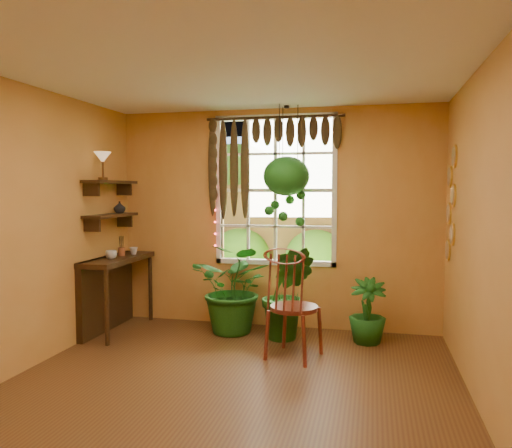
{
  "coord_description": "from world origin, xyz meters",
  "views": [
    {
      "loc": [
        1.18,
        -3.81,
        1.71
      ],
      "look_at": [
        0.02,
        1.15,
        1.36
      ],
      "focal_mm": 35.0,
      "sensor_mm": 36.0,
      "label": 1
    }
  ],
  "objects_px": {
    "potted_plant_left": "(236,288)",
    "potted_plant_mid": "(287,293)",
    "hanging_basket": "(286,179)",
    "counter_ledge": "(110,285)",
    "windsor_chair": "(292,321)"
  },
  "relations": [
    {
      "from": "potted_plant_mid",
      "to": "windsor_chair",
      "type": "bearing_deg",
      "value": -75.71
    },
    {
      "from": "potted_plant_left",
      "to": "potted_plant_mid",
      "type": "distance_m",
      "value": 0.65
    },
    {
      "from": "hanging_basket",
      "to": "counter_ledge",
      "type": "bearing_deg",
      "value": -167.82
    },
    {
      "from": "windsor_chair",
      "to": "hanging_basket",
      "type": "xyz_separation_m",
      "value": [
        -0.23,
        0.95,
        1.45
      ]
    },
    {
      "from": "potted_plant_mid",
      "to": "hanging_basket",
      "type": "height_order",
      "value": "hanging_basket"
    },
    {
      "from": "windsor_chair",
      "to": "potted_plant_mid",
      "type": "bearing_deg",
      "value": 120.39
    },
    {
      "from": "potted_plant_left",
      "to": "hanging_basket",
      "type": "xyz_separation_m",
      "value": [
        0.57,
        0.21,
        1.29
      ]
    },
    {
      "from": "hanging_basket",
      "to": "potted_plant_left",
      "type": "bearing_deg",
      "value": -159.52
    },
    {
      "from": "potted_plant_left",
      "to": "potted_plant_mid",
      "type": "height_order",
      "value": "potted_plant_left"
    },
    {
      "from": "potted_plant_mid",
      "to": "potted_plant_left",
      "type": "bearing_deg",
      "value": 169.15
    },
    {
      "from": "counter_ledge",
      "to": "potted_plant_mid",
      "type": "bearing_deg",
      "value": 3.04
    },
    {
      "from": "hanging_basket",
      "to": "potted_plant_mid",
      "type": "bearing_deg",
      "value": -77.51
    },
    {
      "from": "windsor_chair",
      "to": "potted_plant_mid",
      "type": "xyz_separation_m",
      "value": [
        -0.16,
        0.61,
        0.16
      ]
    },
    {
      "from": "counter_ledge",
      "to": "hanging_basket",
      "type": "xyz_separation_m",
      "value": [
        2.09,
        0.45,
        1.28
      ]
    },
    {
      "from": "potted_plant_left",
      "to": "counter_ledge",
      "type": "bearing_deg",
      "value": -171.09
    }
  ]
}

